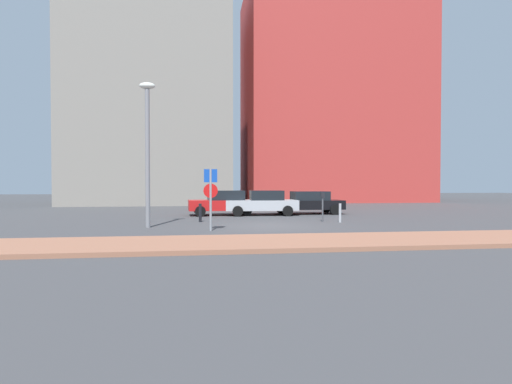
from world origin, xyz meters
name	(u,v)px	position (x,y,z in m)	size (l,w,h in m)	color
ground_plane	(269,226)	(0.00, 0.00, 0.00)	(120.00, 120.00, 0.00)	#424244
sidewalk_brick	(298,242)	(0.00, -5.80, 0.07)	(40.00, 3.34, 0.14)	#9E664C
parked_car_red	(223,202)	(-1.81, 6.63, 0.80)	(4.24, 2.13, 1.54)	red
parked_car_silver	(263,203)	(0.65, 6.32, 0.78)	(4.53, 2.19, 1.54)	#B7BABF
parked_car_black	(308,202)	(3.70, 6.88, 0.77)	(4.60, 2.05, 1.47)	black
parking_sign_post	(211,192)	(-2.76, -1.68, 1.63)	(0.60, 0.10, 2.61)	gray
parking_meter	(323,203)	(3.02, 1.43, 0.98)	(0.18, 0.14, 1.52)	#4C4C51
street_lamp	(148,142)	(-5.53, -0.04, 3.86)	(0.70, 0.36, 6.50)	gray
traffic_bollard_near	(200,213)	(-3.21, 2.34, 0.47)	(0.15, 0.15, 0.95)	black
traffic_bollard_mid	(340,213)	(3.86, 1.16, 0.48)	(0.13, 0.13, 0.96)	#B7B7BC
building_colorful_midrise	(329,97)	(11.55, 27.01, 12.04)	(19.41, 13.58, 24.09)	#BF3833
building_under_construction	(154,102)	(-7.99, 24.40, 10.41)	(15.24, 14.35, 20.81)	gray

